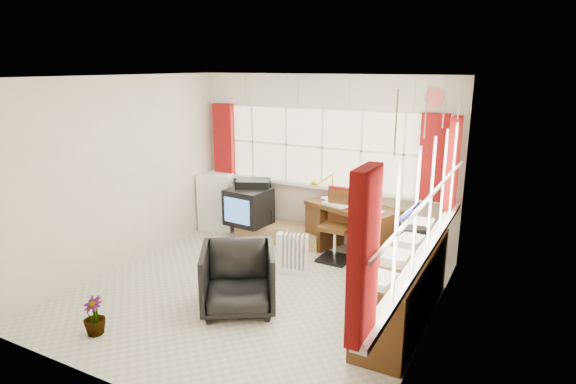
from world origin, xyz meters
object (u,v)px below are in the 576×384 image
object	(u,v)px
radiator	(294,258)
tv_bench	(282,232)
task_chair	(339,222)
desk	(352,228)
mini_fridge	(218,200)
desk_lamp	(333,183)
office_chair	(238,279)
credenza	(404,286)
crt_tv	(248,207)

from	to	relation	value
radiator	tv_bench	distance (m)	1.25
task_chair	tv_bench	bearing A→B (deg)	166.34
radiator	tv_bench	xyz separation A→B (m)	(-0.73, 1.01, -0.09)
desk	tv_bench	bearing A→B (deg)	176.43
task_chair	tv_bench	distance (m)	1.14
desk	tv_bench	xyz separation A→B (m)	(-1.16, 0.07, -0.29)
task_chair	mini_fridge	bearing A→B (deg)	171.68
desk	desk_lamp	size ratio (longest dim) A/B	3.30
desk_lamp	tv_bench	xyz separation A→B (m)	(-0.87, 0.09, -0.91)
desk_lamp	tv_bench	bearing A→B (deg)	173.78
tv_bench	office_chair	bearing A→B (deg)	-73.82
desk_lamp	task_chair	size ratio (longest dim) A/B	0.43
desk_lamp	tv_bench	distance (m)	1.26
credenza	mini_fridge	distance (m)	3.86
credenza	office_chair	bearing A→B (deg)	-159.74
radiator	crt_tv	distance (m)	1.49
credenza	tv_bench	world-z (taller)	credenza
credenza	radiator	bearing A→B (deg)	161.82
crt_tv	credenza	bearing A→B (deg)	-25.76
credenza	desk_lamp	bearing A→B (deg)	134.73
desk	radiator	distance (m)	1.05
desk_lamp	tv_bench	world-z (taller)	desk_lamp
task_chair	desk_lamp	bearing A→B (deg)	136.83
crt_tv	mini_fridge	distance (m)	0.81
desk	task_chair	world-z (taller)	task_chair
desk	credenza	xyz separation A→B (m)	(1.12, -1.45, -0.02)
desk	task_chair	distance (m)	0.25
crt_tv	mini_fridge	bearing A→B (deg)	160.27
office_chair	tv_bench	world-z (taller)	office_chair
tv_bench	mini_fridge	bearing A→B (deg)	176.29
credenza	desk	bearing A→B (deg)	127.67
desk	radiator	size ratio (longest dim) A/B	2.62
desk_lamp	radiator	size ratio (longest dim) A/B	0.79
radiator	crt_tv	xyz separation A→B (m)	(-1.21, 0.82, 0.30)
task_chair	crt_tv	world-z (taller)	task_chair
desk_lamp	credenza	bearing A→B (deg)	-45.27
desk_lamp	tv_bench	size ratio (longest dim) A/B	0.31
tv_bench	mini_fridge	world-z (taller)	mini_fridge
radiator	crt_tv	size ratio (longest dim) A/B	0.82
desk	tv_bench	world-z (taller)	desk
desk_lamp	credenza	size ratio (longest dim) A/B	0.21
tv_bench	radiator	bearing A→B (deg)	-54.05
office_chair	credenza	world-z (taller)	credenza
task_chair	office_chair	distance (m)	1.93
desk_lamp	mini_fridge	world-z (taller)	desk_lamp
desk	task_chair	bearing A→B (deg)	-125.42
office_chair	credenza	size ratio (longest dim) A/B	0.40
desk	mini_fridge	distance (m)	2.40
desk	credenza	distance (m)	1.83
task_chair	mini_fridge	size ratio (longest dim) A/B	1.08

